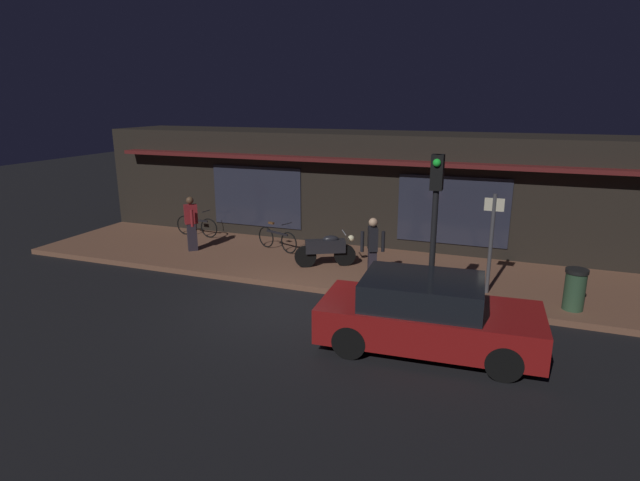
# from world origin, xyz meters

# --- Properties ---
(ground_plane) EXTENTS (60.00, 60.00, 0.00)m
(ground_plane) POSITION_xyz_m (0.00, 0.00, 0.00)
(ground_plane) COLOR black
(sidewalk_slab) EXTENTS (18.00, 4.00, 0.15)m
(sidewalk_slab) POSITION_xyz_m (0.00, 3.00, 0.07)
(sidewalk_slab) COLOR brown
(sidewalk_slab) RESTS_ON ground_plane
(storefront_building) EXTENTS (18.00, 3.30, 3.60)m
(storefront_building) POSITION_xyz_m (0.00, 6.39, 1.80)
(storefront_building) COLOR black
(storefront_building) RESTS_ON ground_plane
(motorcycle) EXTENTS (1.56, 0.95, 0.97)m
(motorcycle) POSITION_xyz_m (0.13, 2.67, 0.65)
(motorcycle) COLOR black
(motorcycle) RESTS_ON sidewalk_slab
(bicycle_parked) EXTENTS (1.57, 0.66, 0.91)m
(bicycle_parked) POSITION_xyz_m (-1.83, 3.62, 0.51)
(bicycle_parked) COLOR black
(bicycle_parked) RESTS_ON sidewalk_slab
(bicycle_extra) EXTENTS (1.66, 0.42, 0.91)m
(bicycle_extra) POSITION_xyz_m (-5.11, 4.22, 0.51)
(bicycle_extra) COLOR black
(bicycle_extra) RESTS_ON sidewalk_slab
(person_photographer) EXTENTS (0.47, 0.52, 1.67)m
(person_photographer) POSITION_xyz_m (-4.24, 2.69, 1.03)
(person_photographer) COLOR #28232D
(person_photographer) RESTS_ON sidewalk_slab
(person_bystander) EXTENTS (0.60, 0.43, 1.67)m
(person_bystander) POSITION_xyz_m (1.65, 1.85, 1.03)
(person_bystander) COLOR #28232D
(person_bystander) RESTS_ON sidewalk_slab
(sign_post) EXTENTS (0.44, 0.09, 2.40)m
(sign_post) POSITION_xyz_m (4.43, 2.11, 1.51)
(sign_post) COLOR #47474C
(sign_post) RESTS_ON sidewalk_slab
(trash_bin) EXTENTS (0.48, 0.48, 0.93)m
(trash_bin) POSITION_xyz_m (6.26, 1.72, 0.62)
(trash_bin) COLOR #2D4C33
(trash_bin) RESTS_ON sidewalk_slab
(traffic_light_pole) EXTENTS (0.24, 0.33, 3.60)m
(traffic_light_pole) POSITION_xyz_m (3.37, 0.08, 2.48)
(traffic_light_pole) COLOR black
(traffic_light_pole) RESTS_ON ground_plane
(parked_car_near) EXTENTS (4.20, 2.00, 1.42)m
(parked_car_near) POSITION_xyz_m (3.49, -1.01, 0.70)
(parked_car_near) COLOR black
(parked_car_near) RESTS_ON ground_plane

